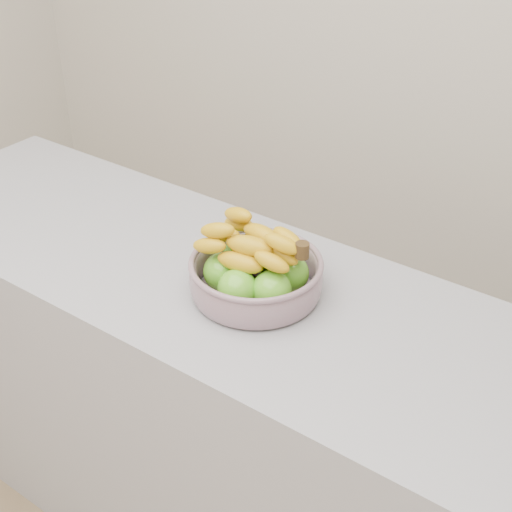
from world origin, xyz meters
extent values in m
cube|color=#9B9AA2|center=(0.00, 0.74, 0.45)|extent=(2.00, 0.60, 0.90)
cylinder|color=#8B9BA7|center=(0.12, 0.74, 0.91)|extent=(0.26, 0.26, 0.01)
torus|color=#8B9BA7|center=(0.12, 0.74, 0.98)|extent=(0.30, 0.30, 0.01)
sphere|color=#5FA51C|center=(0.13, 0.67, 0.96)|extent=(0.09, 0.09, 0.09)
sphere|color=#5FA51C|center=(0.19, 0.71, 0.96)|extent=(0.09, 0.09, 0.09)
sphere|color=#5FA51C|center=(0.19, 0.78, 0.96)|extent=(0.09, 0.09, 0.09)
sphere|color=#5FA51C|center=(0.12, 0.82, 0.96)|extent=(0.09, 0.09, 0.09)
sphere|color=#5FA51C|center=(0.06, 0.78, 0.96)|extent=(0.09, 0.09, 0.09)
sphere|color=#5FA51C|center=(0.06, 0.70, 0.96)|extent=(0.09, 0.09, 0.09)
ellipsoid|color=yellow|center=(0.12, 0.69, 1.01)|extent=(0.19, 0.08, 0.04)
ellipsoid|color=yellow|center=(0.11, 0.74, 1.01)|extent=(0.19, 0.05, 0.04)
ellipsoid|color=yellow|center=(0.11, 0.79, 1.01)|extent=(0.19, 0.06, 0.04)
ellipsoid|color=yellow|center=(0.13, 0.72, 1.04)|extent=(0.19, 0.09, 0.04)
ellipsoid|color=yellow|center=(0.12, 0.77, 1.04)|extent=(0.19, 0.07, 0.04)
cylinder|color=#392812|center=(0.24, 0.75, 1.05)|extent=(0.03, 0.03, 0.03)
camera|label=1|loc=(0.89, -0.33, 1.85)|focal=50.00mm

